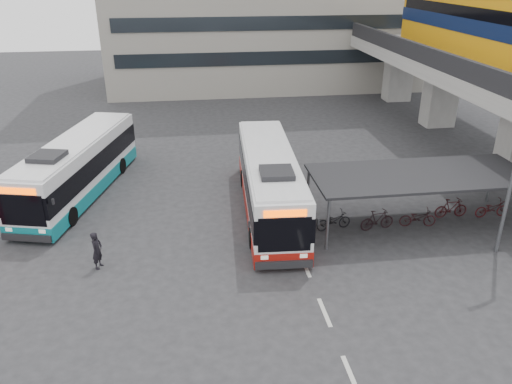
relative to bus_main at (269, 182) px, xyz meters
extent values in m
plane|color=#28282B|center=(-1.86, -5.26, -1.53)|extent=(120.00, 120.00, 0.00)
cube|color=gray|center=(15.14, 12.74, 0.77)|extent=(2.20, 1.60, 4.60)
cube|color=gray|center=(15.14, 20.74, 0.77)|extent=(2.20, 1.60, 4.60)
cube|color=gray|center=(15.14, 6.74, 3.52)|extent=(8.00, 32.00, 0.90)
cube|color=black|center=(11.39, 6.74, 4.52)|extent=(0.35, 32.00, 1.10)
cube|color=orange|center=(15.14, 7.87, 6.07)|extent=(2.90, 20.00, 3.90)
cube|color=#0A1639|center=(15.14, 7.87, 6.27)|extent=(2.98, 20.02, 0.90)
cube|color=black|center=(15.14, 7.87, 7.07)|extent=(2.96, 19.20, 0.70)
cylinder|color=#595B60|center=(1.84, -0.46, -0.33)|extent=(0.12, 0.12, 2.40)
cylinder|color=#595B60|center=(11.44, -0.46, -0.33)|extent=(0.12, 0.12, 2.40)
cylinder|color=#595B60|center=(1.84, -4.06, -0.33)|extent=(0.12, 0.12, 2.40)
cube|color=black|center=(6.64, -2.26, 0.95)|extent=(10.00, 4.00, 0.12)
imported|color=black|center=(2.64, -2.26, -1.08)|extent=(1.71, 0.60, 0.90)
imported|color=black|center=(4.64, -2.26, -1.03)|extent=(1.66, 0.47, 1.00)
imported|color=black|center=(6.64, -2.26, -1.08)|extent=(1.71, 0.60, 0.90)
imported|color=black|center=(8.64, -2.26, -1.03)|extent=(1.66, 0.47, 1.00)
imported|color=#350C0F|center=(10.64, -2.26, -1.08)|extent=(1.71, 0.60, 0.90)
cube|color=beige|center=(0.64, -11.26, -1.53)|extent=(0.15, 1.60, 0.01)
cube|color=beige|center=(0.64, -8.26, -1.53)|extent=(0.15, 1.60, 0.01)
cube|color=beige|center=(0.64, -5.26, -1.53)|extent=(0.15, 1.60, 0.01)
cube|color=white|center=(0.00, 0.02, 0.16)|extent=(3.00, 11.24, 2.55)
cube|color=maroon|center=(0.00, 0.02, -1.02)|extent=(3.04, 11.28, 0.70)
cube|color=black|center=(0.00, 0.02, 0.28)|extent=(3.06, 11.27, 1.07)
cube|color=#FF4D00|center=(-0.32, -5.54, 1.11)|extent=(1.66, 0.17, 0.28)
cube|color=black|center=(-0.16, -2.76, 1.64)|extent=(1.50, 1.56, 0.26)
cylinder|color=black|center=(-1.30, -3.48, -1.07)|extent=(0.33, 0.94, 0.93)
cylinder|color=black|center=(1.28, 3.06, -1.07)|extent=(0.33, 0.94, 0.93)
cube|color=white|center=(-9.68, 3.45, 0.14)|extent=(5.00, 11.20, 2.51)
cube|color=#0D7179|center=(-9.68, 3.45, -1.03)|extent=(5.05, 11.25, 0.69)
cube|color=black|center=(-9.68, 3.45, 0.25)|extent=(5.06, 11.24, 1.05)
cube|color=#FF4D00|center=(-11.05, -1.86, 1.07)|extent=(1.60, 0.49, 0.27)
cube|color=black|center=(-10.37, 0.79, 1.59)|extent=(1.72, 1.77, 0.26)
cylinder|color=black|center=(-11.61, 0.32, -1.08)|extent=(0.49, 0.95, 0.91)
cylinder|color=black|center=(-7.86, 6.15, -1.08)|extent=(0.49, 0.95, 0.91)
imported|color=black|center=(-7.70, -4.15, -0.73)|extent=(0.55, 0.68, 1.60)
camera|label=1|loc=(-3.76, -22.12, 9.70)|focal=35.00mm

